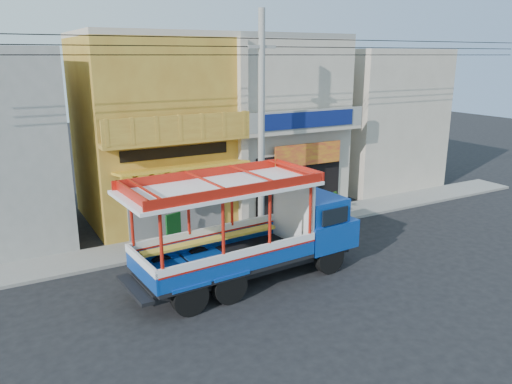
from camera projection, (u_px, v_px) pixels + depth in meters
ground at (328, 257)px, 18.61m from camera, size 90.00×90.00×0.00m
sidewalk at (273, 225)px, 21.96m from camera, size 30.00×2.00×0.12m
shophouse_left at (152, 129)px, 22.33m from camera, size 6.00×7.50×8.24m
shophouse_right at (267, 120)px, 25.16m from camera, size 6.00×6.75×8.24m
party_pilaster at (243, 135)px, 21.16m from camera, size 0.35×0.30×8.00m
filler_building_right at (372, 118)px, 28.57m from camera, size 6.00×6.00×7.60m
utility_pole at (265, 114)px, 19.65m from camera, size 28.00×0.26×9.00m
songthaew_truck at (262, 227)px, 16.57m from camera, size 8.09×3.10×3.70m
green_sign at (174, 228)px, 20.02m from camera, size 0.69×0.49×1.08m
potted_plant_a at (329, 204)px, 23.03m from camera, size 1.16×1.22×1.06m
potted_plant_b at (320, 204)px, 23.29m from camera, size 0.61×0.60×0.87m
potted_plant_c at (326, 200)px, 23.97m from camera, size 0.72×0.72×0.91m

